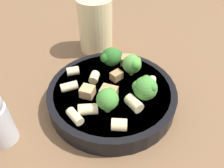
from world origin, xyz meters
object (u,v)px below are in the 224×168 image
at_px(chicken_chunk_1, 117,76).
at_px(broccoli_floret_1, 133,64).
at_px(pasta_bowl, 112,94).
at_px(rigatoni_6, 73,71).
at_px(rigatoni_3, 119,125).
at_px(chicken_chunk_0, 87,92).
at_px(drinking_glass, 96,29).
at_px(rigatoni_1, 94,77).
at_px(chicken_chunk_2, 128,60).
at_px(broccoli_floret_2, 145,88).
at_px(rigatoni_5, 152,83).
at_px(rigatoni_0, 69,87).
at_px(rigatoni_2, 88,109).
at_px(chicken_chunk_3, 110,92).
at_px(rigatoni_7, 134,103).
at_px(broccoli_floret_3, 107,99).
at_px(rigatoni_4, 75,116).
at_px(broccoli_floret_0, 111,56).

bearing_deg(chicken_chunk_1, broccoli_floret_1, -135.74).
xyz_separation_m(pasta_bowl, rigatoni_6, (0.08, -0.01, 0.02)).
height_order(rigatoni_3, rigatoni_6, rigatoni_3).
bearing_deg(chicken_chunk_0, drinking_glass, -73.14).
height_order(rigatoni_1, chicken_chunk_2, same).
bearing_deg(broccoli_floret_2, rigatoni_5, -102.00).
height_order(rigatoni_0, drinking_glass, drinking_glass).
height_order(rigatoni_6, chicken_chunk_0, same).
height_order(rigatoni_2, chicken_chunk_3, rigatoni_2).
relative_size(pasta_bowl, rigatoni_6, 10.36).
relative_size(rigatoni_3, chicken_chunk_2, 0.83).
xyz_separation_m(rigatoni_5, chicken_chunk_1, (0.06, -0.00, 0.00)).
relative_size(pasta_bowl, chicken_chunk_2, 8.40).
distance_m(chicken_chunk_1, drinking_glass, 0.16).
bearing_deg(rigatoni_6, rigatoni_7, 160.02).
bearing_deg(broccoli_floret_3, rigatoni_2, 31.14).
height_order(broccoli_floret_3, chicken_chunk_3, broccoli_floret_3).
distance_m(broccoli_floret_2, chicken_chunk_2, 0.10).
xyz_separation_m(broccoli_floret_2, rigatoni_4, (0.09, 0.07, -0.02)).
height_order(broccoli_floret_3, rigatoni_5, broccoli_floret_3).
bearing_deg(broccoli_floret_0, rigatoni_5, 156.52).
bearing_deg(broccoli_floret_0, broccoli_floret_1, 162.44).
distance_m(broccoli_floret_0, chicken_chunk_0, 0.09).
bearing_deg(chicken_chunk_0, rigatoni_5, -150.82).
distance_m(rigatoni_5, chicken_chunk_0, 0.11).
xyz_separation_m(pasta_bowl, rigatoni_0, (0.07, 0.03, 0.02)).
bearing_deg(broccoli_floret_0, rigatoni_6, 40.00).
relative_size(rigatoni_7, drinking_glass, 0.23).
bearing_deg(rigatoni_1, rigatoni_0, 47.48).
distance_m(broccoli_floret_3, rigatoni_2, 0.03).
bearing_deg(pasta_bowl, chicken_chunk_0, 40.54).
bearing_deg(broccoli_floret_0, pasta_bowl, 109.30).
bearing_deg(rigatoni_2, broccoli_floret_1, -109.80).
xyz_separation_m(rigatoni_1, rigatoni_2, (-0.02, 0.07, 0.00)).
bearing_deg(broccoli_floret_2, rigatoni_3, 73.39).
relative_size(broccoli_floret_3, rigatoni_2, 1.38).
bearing_deg(broccoli_floret_2, rigatoni_0, 8.68).
height_order(broccoli_floret_2, rigatoni_0, broccoli_floret_2).
relative_size(broccoli_floret_2, chicken_chunk_2, 1.60).
bearing_deg(chicken_chunk_0, rigatoni_2, 114.15).
relative_size(broccoli_floret_2, rigatoni_2, 1.43).
height_order(broccoli_floret_2, rigatoni_7, broccoli_floret_2).
height_order(broccoli_floret_0, rigatoni_1, broccoli_floret_0).
relative_size(pasta_bowl, rigatoni_2, 7.51).
relative_size(rigatoni_3, chicken_chunk_0, 1.02).
distance_m(rigatoni_6, chicken_chunk_1, 0.08).
distance_m(rigatoni_1, rigatoni_3, 0.11).
bearing_deg(rigatoni_0, broccoli_floret_3, 163.33).
distance_m(broccoli_floret_1, chicken_chunk_1, 0.04).
distance_m(chicken_chunk_1, chicken_chunk_3, 0.04).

